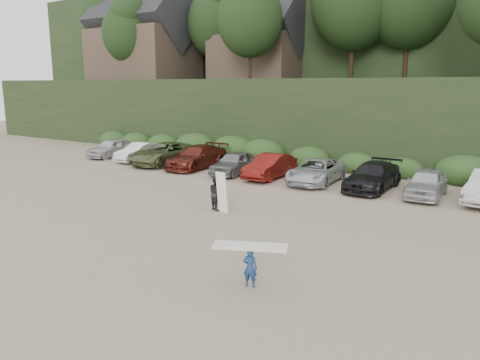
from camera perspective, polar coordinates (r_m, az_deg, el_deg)
The scene contains 5 objects.
ground at distance 19.28m, azimuth -4.56°, elevation -5.34°, with size 120.00×120.00×0.00m, color tan.
hillside_backdrop at distance 52.03m, azimuth 21.43°, elevation 17.04°, with size 90.00×41.50×28.00m.
parked_cars at distance 26.68m, azimuth 12.51°, elevation 0.82°, with size 39.78×5.86×1.58m.
child_surfer at distance 13.23m, azimuth 1.24°, elevation -9.53°, with size 2.11×1.38×1.23m.
adult_surfer at distance 21.11m, azimuth -2.86°, elevation -1.59°, with size 1.24×0.86×1.84m.
Camera 1 is at (11.46, -14.45, 5.61)m, focal length 35.00 mm.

